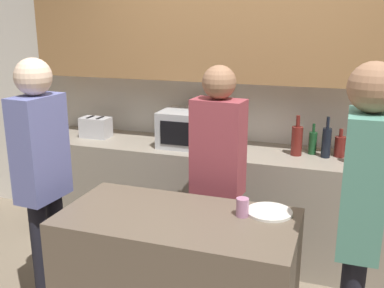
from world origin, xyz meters
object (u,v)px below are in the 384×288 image
object	(u,v)px
microwave	(192,129)
bottle_1	(313,142)
bottle_0	(297,140)
bottle_4	(352,151)
bottle_3	(340,146)
bottle_2	(326,142)
cup_0	(242,207)
person_center	(42,169)
person_right	(360,210)
toaster	(96,127)
person_left	(218,167)
plate_on_island	(269,212)

from	to	relation	value
microwave	bottle_1	bearing A→B (deg)	5.69
bottle_0	bottle_4	size ratio (longest dim) A/B	1.29
bottle_1	bottle_3	xyz separation A→B (m)	(0.20, -0.01, -0.01)
bottle_0	bottle_2	bearing A→B (deg)	3.50
bottle_3	bottle_4	xyz separation A→B (m)	(0.09, -0.14, 0.01)
cup_0	person_center	size ratio (longest dim) A/B	0.06
bottle_2	person_right	size ratio (longest dim) A/B	0.18
toaster	person_left	bearing A→B (deg)	-27.33
plate_on_island	bottle_2	bearing A→B (deg)	77.67
cup_0	bottle_3	bearing A→B (deg)	69.08
bottle_0	plate_on_island	size ratio (longest dim) A/B	1.22
toaster	bottle_2	size ratio (longest dim) A/B	0.81
toaster	plate_on_island	bearing A→B (deg)	-31.76
microwave	bottle_3	xyz separation A→B (m)	(1.17, 0.09, -0.07)
cup_0	bottle_2	bearing A→B (deg)	72.45
microwave	bottle_0	world-z (taller)	bottle_0
bottle_4	person_right	xyz separation A→B (m)	(0.03, -1.25, 0.06)
person_left	person_center	xyz separation A→B (m)	(-1.00, -0.52, 0.04)
microwave	toaster	distance (m)	0.92
bottle_4	plate_on_island	world-z (taller)	bottle_4
plate_on_island	person_left	xyz separation A→B (m)	(-0.41, 0.39, 0.10)
bottle_3	cup_0	bearing A→B (deg)	-110.92
toaster	bottle_0	world-z (taller)	bottle_0
person_center	person_right	size ratio (longest dim) A/B	0.98
bottle_3	person_center	bearing A→B (deg)	-143.70
toaster	bottle_1	distance (m)	1.89
toaster	person_center	size ratio (longest dim) A/B	0.15
plate_on_island	person_center	distance (m)	1.43
person_center	cup_0	bearing A→B (deg)	96.47
person_left	person_center	world-z (taller)	person_center
bottle_4	bottle_2	bearing A→B (deg)	156.35
bottle_1	plate_on_island	bearing A→B (deg)	-96.77
microwave	bottle_2	distance (m)	1.07
microwave	person_center	size ratio (longest dim) A/B	0.30
bottle_4	person_left	size ratio (longest dim) A/B	0.15
bottle_4	person_right	distance (m)	1.25
person_right	person_center	bearing A→B (deg)	87.91
microwave	bottle_1	distance (m)	0.98
toaster	bottle_4	bearing A→B (deg)	-1.27
person_left	bottle_2	bearing A→B (deg)	-126.25
bottle_3	bottle_4	world-z (taller)	bottle_4
bottle_0	person_left	xyz separation A→B (m)	(-0.44, -0.71, -0.04)
cup_0	person_center	bearing A→B (deg)	-178.35
bottle_0	cup_0	bearing A→B (deg)	-97.66
microwave	person_left	world-z (taller)	person_left
bottle_3	person_left	world-z (taller)	person_left
bottle_2	person_left	size ratio (longest dim) A/B	0.19
bottle_1	toaster	bearing A→B (deg)	-177.12
bottle_3	bottle_4	distance (m)	0.16
bottle_3	plate_on_island	world-z (taller)	bottle_3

